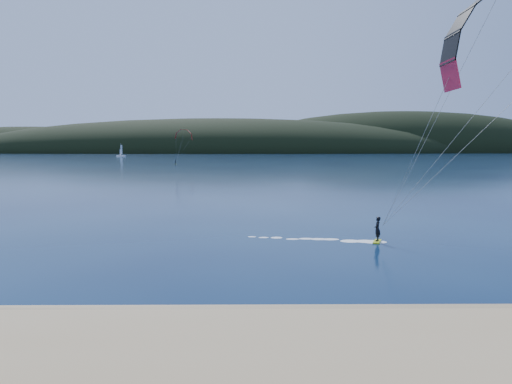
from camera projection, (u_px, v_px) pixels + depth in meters
ground at (191, 365)px, 15.47m from camera, size 1800.00×1800.00×0.00m
wet_sand at (205, 316)px, 19.95m from camera, size 220.00×2.50×0.10m
headland at (251, 153)px, 757.27m from camera, size 1200.00×310.00×140.00m
kitesurfer_far at (184, 138)px, 205.90m from camera, size 9.21×6.80×14.31m
sailboat at (121, 156)px, 411.98m from camera, size 8.71×5.40×12.12m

